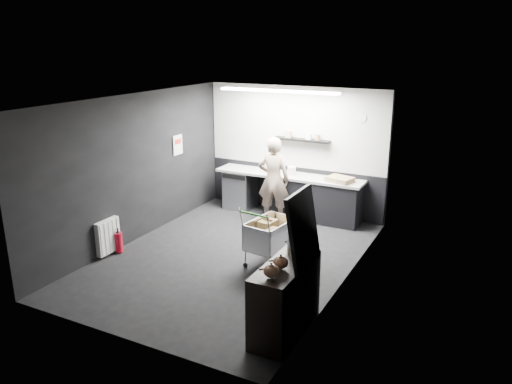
% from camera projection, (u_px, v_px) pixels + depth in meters
% --- Properties ---
extents(floor, '(5.50, 5.50, 0.00)m').
position_uv_depth(floor, '(232.00, 257.00, 8.63)').
color(floor, black).
rests_on(floor, ground).
extents(ceiling, '(5.50, 5.50, 0.00)m').
position_uv_depth(ceiling, '(229.00, 100.00, 7.84)').
color(ceiling, silver).
rests_on(ceiling, wall_back).
extents(wall_back, '(5.50, 0.00, 5.50)m').
position_uv_depth(wall_back, '(295.00, 150.00, 10.57)').
color(wall_back, black).
rests_on(wall_back, floor).
extents(wall_front, '(5.50, 0.00, 5.50)m').
position_uv_depth(wall_front, '(115.00, 239.00, 5.89)').
color(wall_front, black).
rests_on(wall_front, floor).
extents(wall_left, '(0.00, 5.50, 5.50)m').
position_uv_depth(wall_left, '(135.00, 168.00, 9.10)').
color(wall_left, black).
rests_on(wall_left, floor).
extents(wall_right, '(0.00, 5.50, 5.50)m').
position_uv_depth(wall_right, '(348.00, 199.00, 7.36)').
color(wall_right, black).
rests_on(wall_right, floor).
extents(kitchen_wall_panel, '(3.95, 0.02, 1.70)m').
position_uv_depth(kitchen_wall_panel, '(295.00, 127.00, 10.41)').
color(kitchen_wall_panel, beige).
rests_on(kitchen_wall_panel, wall_back).
extents(dado_panel, '(3.95, 0.02, 1.00)m').
position_uv_depth(dado_panel, '(294.00, 189.00, 10.81)').
color(dado_panel, black).
rests_on(dado_panel, wall_back).
extents(floating_shelf, '(1.20, 0.22, 0.04)m').
position_uv_depth(floating_shelf, '(302.00, 140.00, 10.30)').
color(floating_shelf, black).
rests_on(floating_shelf, wall_back).
extents(wall_clock, '(0.20, 0.03, 0.20)m').
position_uv_depth(wall_clock, '(362.00, 117.00, 9.71)').
color(wall_clock, silver).
rests_on(wall_clock, wall_back).
extents(poster, '(0.02, 0.30, 0.40)m').
position_uv_depth(poster, '(178.00, 145.00, 10.14)').
color(poster, silver).
rests_on(poster, wall_left).
extents(poster_red_band, '(0.02, 0.22, 0.10)m').
position_uv_depth(poster_red_band, '(178.00, 142.00, 10.12)').
color(poster_red_band, red).
rests_on(poster_red_band, poster).
extents(radiator, '(0.10, 0.50, 0.60)m').
position_uv_depth(radiator, '(108.00, 236.00, 8.60)').
color(radiator, silver).
rests_on(radiator, wall_left).
extents(ceiling_strip, '(2.40, 0.20, 0.04)m').
position_uv_depth(ceiling_strip, '(278.00, 91.00, 9.42)').
color(ceiling_strip, white).
rests_on(ceiling_strip, ceiling).
extents(prep_counter, '(3.20, 0.61, 0.90)m').
position_uv_depth(prep_counter, '(294.00, 196.00, 10.50)').
color(prep_counter, black).
rests_on(prep_counter, floor).
extents(person, '(0.72, 0.55, 1.76)m').
position_uv_depth(person, '(273.00, 180.00, 10.10)').
color(person, beige).
rests_on(person, floor).
extents(shopping_cart, '(0.66, 0.99, 1.02)m').
position_uv_depth(shopping_cart, '(270.00, 236.00, 8.27)').
color(shopping_cart, silver).
rests_on(shopping_cart, floor).
extents(sideboard, '(0.54, 1.26, 1.89)m').
position_uv_depth(sideboard, '(287.00, 288.00, 6.29)').
color(sideboard, black).
rests_on(sideboard, floor).
extents(fire_extinguisher, '(0.13, 0.13, 0.44)m').
position_uv_depth(fire_extinguisher, '(119.00, 241.00, 8.73)').
color(fire_extinguisher, '#B70C20').
rests_on(fire_extinguisher, floor).
extents(cardboard_box, '(0.56, 0.48, 0.10)m').
position_uv_depth(cardboard_box, '(340.00, 179.00, 9.88)').
color(cardboard_box, '#987C51').
rests_on(cardboard_box, prep_counter).
extents(pink_tub, '(0.18, 0.18, 0.18)m').
position_uv_depth(pink_tub, '(292.00, 171.00, 10.37)').
color(pink_tub, silver).
rests_on(pink_tub, prep_counter).
extents(white_container, '(0.22, 0.18, 0.18)m').
position_uv_depth(white_container, '(270.00, 169.00, 10.53)').
color(white_container, silver).
rests_on(white_container, prep_counter).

